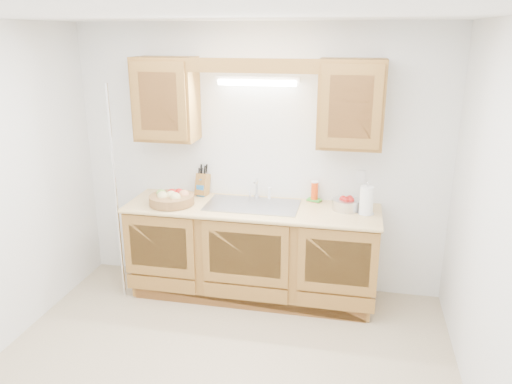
% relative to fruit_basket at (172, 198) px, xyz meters
% --- Properties ---
extents(room, '(3.52, 3.50, 2.50)m').
position_rel_fruit_basket_xyz_m(room, '(0.73, -1.10, 0.29)').
color(room, tan).
rests_on(room, ground).
extents(base_cabinets, '(2.20, 0.60, 0.86)m').
position_rel_fruit_basket_xyz_m(base_cabinets, '(0.73, 0.10, -0.52)').
color(base_cabinets, olive).
rests_on(base_cabinets, ground).
extents(countertop, '(2.30, 0.63, 0.04)m').
position_rel_fruit_basket_xyz_m(countertop, '(0.73, 0.09, -0.08)').
color(countertop, '#DBBA73').
rests_on(countertop, base_cabinets).
extents(upper_cabinet_left, '(0.55, 0.33, 0.75)m').
position_rel_fruit_basket_xyz_m(upper_cabinet_left, '(-0.10, 0.24, 0.87)').
color(upper_cabinet_left, olive).
rests_on(upper_cabinet_left, room).
extents(upper_cabinet_right, '(0.55, 0.33, 0.75)m').
position_rel_fruit_basket_xyz_m(upper_cabinet_right, '(1.56, 0.24, 0.87)').
color(upper_cabinet_right, olive).
rests_on(upper_cabinet_right, room).
extents(valance, '(2.20, 0.05, 0.12)m').
position_rel_fruit_basket_xyz_m(valance, '(0.73, 0.09, 1.18)').
color(valance, olive).
rests_on(valance, room).
extents(fluorescent_fixture, '(0.76, 0.08, 0.08)m').
position_rel_fruit_basket_xyz_m(fluorescent_fixture, '(0.73, 0.32, 1.04)').
color(fluorescent_fixture, white).
rests_on(fluorescent_fixture, room).
extents(sink, '(0.84, 0.46, 0.36)m').
position_rel_fruit_basket_xyz_m(sink, '(0.73, 0.11, -0.13)').
color(sink, '#9E9EA3').
rests_on(sink, countertop).
extents(wire_shelf_pole, '(0.03, 0.03, 2.00)m').
position_rel_fruit_basket_xyz_m(wire_shelf_pole, '(-0.47, -0.16, 0.04)').
color(wire_shelf_pole, silver).
rests_on(wire_shelf_pole, ground).
extents(outlet_plate, '(0.08, 0.01, 0.12)m').
position_rel_fruit_basket_xyz_m(outlet_plate, '(1.68, 0.40, 0.19)').
color(outlet_plate, white).
rests_on(outlet_plate, room).
extents(fruit_basket, '(0.48, 0.48, 0.13)m').
position_rel_fruit_basket_xyz_m(fruit_basket, '(0.00, 0.00, 0.00)').
color(fruit_basket, olive).
rests_on(fruit_basket, countertop).
extents(knife_block, '(0.13, 0.19, 0.31)m').
position_rel_fruit_basket_xyz_m(knife_block, '(0.19, 0.33, 0.05)').
color(knife_block, olive).
rests_on(knife_block, countertop).
extents(orange_canister, '(0.09, 0.09, 0.20)m').
position_rel_fruit_basket_xyz_m(orange_canister, '(1.27, 0.34, 0.04)').
color(orange_canister, '#E7410C').
rests_on(orange_canister, countertop).
extents(soap_bottle, '(0.09, 0.09, 0.17)m').
position_rel_fruit_basket_xyz_m(soap_bottle, '(0.19, 0.30, 0.03)').
color(soap_bottle, '#236AB0').
rests_on(soap_bottle, countertop).
extents(sponge, '(0.15, 0.12, 0.03)m').
position_rel_fruit_basket_xyz_m(sponge, '(1.27, 0.34, -0.05)').
color(sponge, '#CC333F').
rests_on(sponge, countertop).
extents(paper_towel, '(0.14, 0.14, 0.30)m').
position_rel_fruit_basket_xyz_m(paper_towel, '(1.74, 0.09, 0.07)').
color(paper_towel, silver).
rests_on(paper_towel, countertop).
extents(apple_bowl, '(0.33, 0.33, 0.13)m').
position_rel_fruit_basket_xyz_m(apple_bowl, '(1.57, 0.17, -0.00)').
color(apple_bowl, silver).
rests_on(apple_bowl, countertop).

